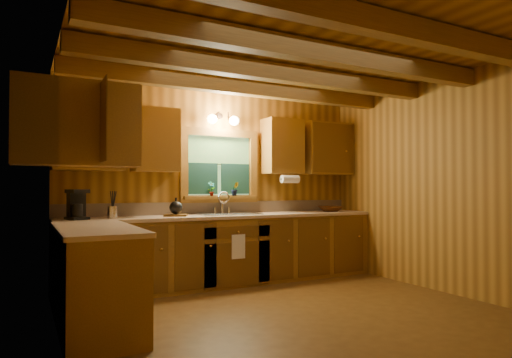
{
  "coord_description": "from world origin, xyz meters",
  "views": [
    {
      "loc": [
        -2.38,
        -3.7,
        1.25
      ],
      "look_at": [
        0.0,
        0.8,
        1.35
      ],
      "focal_mm": 31.12,
      "sensor_mm": 36.0,
      "label": 1
    }
  ],
  "objects": [
    {
      "name": "room",
      "position": [
        0.0,
        0.0,
        1.3
      ],
      "size": [
        4.2,
        4.2,
        4.2
      ],
      "color": "#573915",
      "rests_on": "ground"
    },
    {
      "name": "ceiling_beams",
      "position": [
        0.0,
        0.0,
        2.49
      ],
      "size": [
        4.2,
        2.54,
        0.18
      ],
      "color": "brown",
      "rests_on": "room"
    },
    {
      "name": "base_cabinets",
      "position": [
        -0.49,
        1.28,
        0.43
      ],
      "size": [
        4.2,
        2.22,
        0.86
      ],
      "color": "brown",
      "rests_on": "ground"
    },
    {
      "name": "countertop",
      "position": [
        -0.48,
        1.29,
        0.88
      ],
      "size": [
        4.2,
        2.24,
        0.04
      ],
      "color": "tan",
      "rests_on": "base_cabinets"
    },
    {
      "name": "backsplash",
      "position": [
        0.0,
        1.89,
        0.98
      ],
      "size": [
        4.2,
        0.02,
        0.16
      ],
      "primitive_type": "cube",
      "color": "tan",
      "rests_on": "room"
    },
    {
      "name": "dishwasher_panel",
      "position": [
        -1.47,
        0.68,
        0.43
      ],
      "size": [
        0.02,
        0.6,
        0.8
      ],
      "primitive_type": "cube",
      "color": "white",
      "rests_on": "base_cabinets"
    },
    {
      "name": "upper_cabinets",
      "position": [
        -0.56,
        1.42,
        1.84
      ],
      "size": [
        4.19,
        1.77,
        0.78
      ],
      "color": "brown",
      "rests_on": "room"
    },
    {
      "name": "window",
      "position": [
        0.0,
        1.87,
        1.53
      ],
      "size": [
        1.12,
        0.08,
        1.0
      ],
      "color": "brown",
      "rests_on": "room"
    },
    {
      "name": "window_sill",
      "position": [
        0.0,
        1.82,
        1.12
      ],
      "size": [
        1.06,
        0.14,
        0.04
      ],
      "primitive_type": "cube",
      "color": "brown",
      "rests_on": "room"
    },
    {
      "name": "wall_sconce",
      "position": [
        0.0,
        1.75,
        2.16
      ],
      "size": [
        0.45,
        0.21,
        0.17
      ],
      "color": "black",
      "rests_on": "room"
    },
    {
      "name": "paper_towel_roll",
      "position": [
        0.92,
        1.53,
        1.37
      ],
      "size": [
        0.27,
        0.11,
        0.11
      ],
      "primitive_type": "cylinder",
      "rotation": [
        0.0,
        1.57,
        0.0
      ],
      "color": "white",
      "rests_on": "upper_cabinets"
    },
    {
      "name": "dish_towel",
      "position": [
        0.0,
        1.26,
        0.52
      ],
      "size": [
        0.18,
        0.01,
        0.3
      ],
      "primitive_type": "cube",
      "color": "white",
      "rests_on": "base_cabinets"
    },
    {
      "name": "sink",
      "position": [
        0.0,
        1.6,
        0.86
      ],
      "size": [
        0.82,
        0.48,
        0.43
      ],
      "color": "silver",
      "rests_on": "countertop"
    },
    {
      "name": "coffee_maker",
      "position": [
        -1.84,
        1.54,
        1.06
      ],
      "size": [
        0.19,
        0.24,
        0.33
      ],
      "rotation": [
        0.0,
        0.0,
        0.37
      ],
      "color": "black",
      "rests_on": "countertop"
    },
    {
      "name": "utensil_crock",
      "position": [
        -1.46,
        1.56,
        0.98
      ],
      "size": [
        0.11,
        0.11,
        0.31
      ],
      "rotation": [
        0.0,
        0.0,
        -0.16
      ],
      "color": "silver",
      "rests_on": "countertop"
    },
    {
      "name": "cutting_board",
      "position": [
        -0.7,
        1.58,
        0.91
      ],
      "size": [
        0.33,
        0.29,
        0.02
      ],
      "primitive_type": "cube",
      "rotation": [
        0.0,
        0.0,
        -0.43
      ],
      "color": "brown",
      "rests_on": "countertop"
    },
    {
      "name": "teakettle",
      "position": [
        -0.7,
        1.58,
        1.01
      ],
      "size": [
        0.16,
        0.16,
        0.2
      ],
      "rotation": [
        0.0,
        0.0,
        0.11
      ],
      "color": "black",
      "rests_on": "cutting_board"
    },
    {
      "name": "wicker_basket",
      "position": [
        1.65,
        1.56,
        0.94
      ],
      "size": [
        0.38,
        0.38,
        0.08
      ],
      "primitive_type": "imported",
      "rotation": [
        0.0,
        0.0,
        -0.17
      ],
      "color": "#48230C",
      "rests_on": "countertop"
    },
    {
      "name": "potted_plant_left",
      "position": [
        -0.14,
        1.81,
        1.24
      ],
      "size": [
        0.11,
        0.09,
        0.2
      ],
      "primitive_type": "imported",
      "rotation": [
        0.0,
        0.0,
        0.16
      ],
      "color": "brown",
      "rests_on": "window_sill"
    },
    {
      "name": "potted_plant_right",
      "position": [
        0.21,
        1.81,
        1.23
      ],
      "size": [
        0.11,
        0.09,
        0.19
      ],
      "primitive_type": "imported",
      "rotation": [
        0.0,
        0.0,
        -0.09
      ],
      "color": "brown",
      "rests_on": "window_sill"
    }
  ]
}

